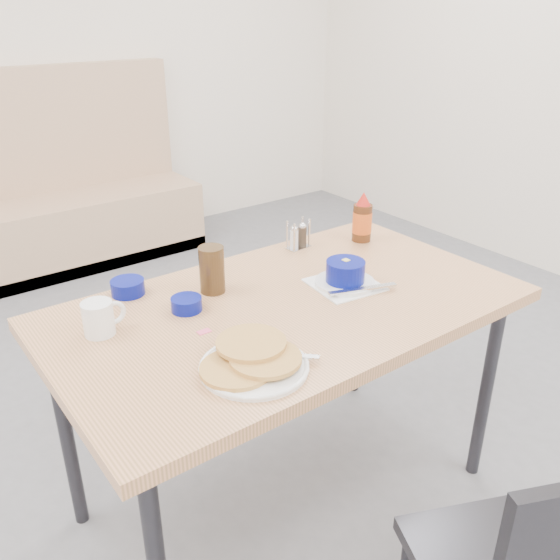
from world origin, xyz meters
TOP-DOWN VIEW (x-y plane):
  - ground at (0.00, 0.00)m, footprint 6.00×6.00m
  - wall_back at (0.00, 2.97)m, footprint 5.00×0.06m
  - booth_bench at (0.00, 2.78)m, footprint 1.90×0.56m
  - dining_table at (0.00, 0.25)m, footprint 1.40×0.80m
  - pancake_plate at (-0.28, 0.03)m, footprint 0.29×0.27m
  - coffee_mug at (-0.51, 0.41)m, footprint 0.12×0.08m
  - grits_setting at (0.22, 0.24)m, footprint 0.22×0.24m
  - creamer_bowl at (-0.36, 0.59)m, footprint 0.10×0.10m
  - butter_bowl at (-0.27, 0.39)m, footprint 0.09×0.09m
  - amber_tumbler at (-0.14, 0.45)m, footprint 0.10×0.10m
  - condiment_caddy at (0.29, 0.57)m, footprint 0.09×0.06m
  - syrup_bottle at (0.53, 0.49)m, footprint 0.07×0.07m
  - sugar_wrapper at (-0.29, 0.25)m, footprint 0.04×0.02m

SIDE VIEW (x-z plane):
  - ground at x=0.00m, z-range 0.00..0.00m
  - booth_bench at x=0.00m, z-range -0.26..0.96m
  - dining_table at x=0.00m, z-range 0.32..1.08m
  - sugar_wrapper at x=-0.29m, z-range 0.76..0.76m
  - pancake_plate at x=-0.28m, z-range 0.76..0.80m
  - butter_bowl at x=-0.27m, z-range 0.76..0.80m
  - creamer_bowl at x=-0.36m, z-range 0.76..0.81m
  - grits_setting at x=0.22m, z-range 0.75..0.84m
  - condiment_caddy at x=0.29m, z-range 0.74..0.85m
  - coffee_mug at x=-0.51m, z-range 0.76..0.86m
  - amber_tumbler at x=-0.14m, z-range 0.76..0.91m
  - syrup_bottle at x=0.53m, z-range 0.75..0.93m
  - wall_back at x=0.00m, z-range 0.00..2.80m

